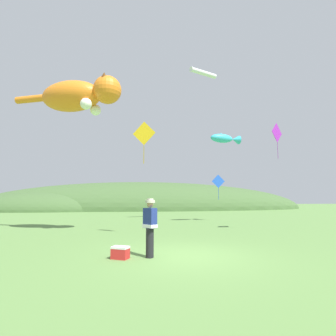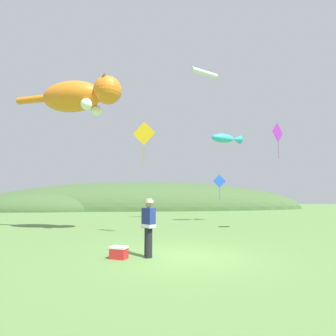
{
  "view_description": "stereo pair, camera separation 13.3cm",
  "coord_description": "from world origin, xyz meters",
  "px_view_note": "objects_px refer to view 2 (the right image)",
  "views": [
    {
      "loc": [
        -1.58,
        -8.23,
        1.81
      ],
      "look_at": [
        0.0,
        4.0,
        3.19
      ],
      "focal_mm": 28.0,
      "sensor_mm": 36.0,
      "label": 1
    },
    {
      "loc": [
        -1.45,
        -8.25,
        1.81
      ],
      "look_at": [
        0.0,
        4.0,
        3.19
      ],
      "focal_mm": 28.0,
      "sensor_mm": 36.0,
      "label": 2
    }
  ],
  "objects_px": {
    "kite_diamond_gold": "(144,134)",
    "picnic_cooler": "(119,252)",
    "festival_attendant": "(148,225)",
    "kite_giant_cat": "(79,96)",
    "kite_fish_windsock": "(226,138)",
    "kite_diamond_blue": "(219,182)",
    "kite_diamond_violet": "(278,133)",
    "kite_spool": "(123,251)",
    "kite_tube_streamer": "(204,73)"
  },
  "relations": [
    {
      "from": "festival_attendant",
      "to": "picnic_cooler",
      "type": "distance_m",
      "value": 1.17
    },
    {
      "from": "festival_attendant",
      "to": "kite_spool",
      "type": "bearing_deg",
      "value": 146.01
    },
    {
      "from": "festival_attendant",
      "to": "kite_diamond_gold",
      "type": "relative_size",
      "value": 0.86
    },
    {
      "from": "kite_diamond_blue",
      "to": "kite_tube_streamer",
      "type": "bearing_deg",
      "value": -156.18
    },
    {
      "from": "kite_diamond_blue",
      "to": "kite_giant_cat",
      "type": "bearing_deg",
      "value": -148.96
    },
    {
      "from": "kite_diamond_violet",
      "to": "kite_spool",
      "type": "bearing_deg",
      "value": -151.0
    },
    {
      "from": "kite_fish_windsock",
      "to": "kite_diamond_blue",
      "type": "bearing_deg",
      "value": 94.55
    },
    {
      "from": "picnic_cooler",
      "to": "kite_diamond_gold",
      "type": "relative_size",
      "value": 0.28
    },
    {
      "from": "festival_attendant",
      "to": "kite_tube_streamer",
      "type": "height_order",
      "value": "kite_tube_streamer"
    },
    {
      "from": "festival_attendant",
      "to": "kite_tube_streamer",
      "type": "xyz_separation_m",
      "value": [
        4.74,
        10.91,
        10.57
      ]
    },
    {
      "from": "kite_diamond_violet",
      "to": "festival_attendant",
      "type": "bearing_deg",
      "value": -145.46
    },
    {
      "from": "picnic_cooler",
      "to": "kite_fish_windsock",
      "type": "relative_size",
      "value": 0.23
    },
    {
      "from": "kite_giant_cat",
      "to": "kite_fish_windsock",
      "type": "height_order",
      "value": "kite_giant_cat"
    },
    {
      "from": "festival_attendant",
      "to": "kite_diamond_gold",
      "type": "xyz_separation_m",
      "value": [
        -0.06,
        4.32,
        3.92
      ]
    },
    {
      "from": "kite_spool",
      "to": "kite_diamond_violet",
      "type": "bearing_deg",
      "value": 29.0
    },
    {
      "from": "kite_diamond_violet",
      "to": "kite_diamond_gold",
      "type": "distance_m",
      "value": 7.28
    },
    {
      "from": "kite_tube_streamer",
      "to": "kite_giant_cat",
      "type": "bearing_deg",
      "value": -147.96
    },
    {
      "from": "kite_diamond_gold",
      "to": "kite_diamond_blue",
      "type": "xyz_separation_m",
      "value": [
        6.02,
        7.13,
        -1.85
      ]
    },
    {
      "from": "kite_diamond_violet",
      "to": "kite_diamond_blue",
      "type": "xyz_separation_m",
      "value": [
        -1.22,
        6.5,
        -2.27
      ]
    },
    {
      "from": "kite_diamond_violet",
      "to": "kite_diamond_blue",
      "type": "relative_size",
      "value": 1.02
    },
    {
      "from": "kite_tube_streamer",
      "to": "picnic_cooler",
      "type": "bearing_deg",
      "value": -117.15
    },
    {
      "from": "kite_spool",
      "to": "picnic_cooler",
      "type": "xyz_separation_m",
      "value": [
        -0.09,
        -0.57,
        0.07
      ]
    },
    {
      "from": "kite_diamond_gold",
      "to": "kite_spool",
      "type": "bearing_deg",
      "value": -100.86
    },
    {
      "from": "kite_tube_streamer",
      "to": "kite_diamond_blue",
      "type": "bearing_deg",
      "value": 23.82
    },
    {
      "from": "kite_diamond_violet",
      "to": "kite_diamond_blue",
      "type": "height_order",
      "value": "kite_diamond_violet"
    },
    {
      "from": "kite_spool",
      "to": "kite_diamond_violet",
      "type": "height_order",
      "value": "kite_diamond_violet"
    },
    {
      "from": "kite_diamond_gold",
      "to": "kite_diamond_blue",
      "type": "relative_size",
      "value": 1.07
    },
    {
      "from": "kite_tube_streamer",
      "to": "kite_diamond_violet",
      "type": "xyz_separation_m",
      "value": [
        2.45,
        -5.96,
        -6.23
      ]
    },
    {
      "from": "kite_diamond_blue",
      "to": "picnic_cooler",
      "type": "bearing_deg",
      "value": -120.77
    },
    {
      "from": "kite_diamond_violet",
      "to": "kite_diamond_gold",
      "type": "xyz_separation_m",
      "value": [
        -7.24,
        -0.62,
        -0.42
      ]
    },
    {
      "from": "festival_attendant",
      "to": "kite_diamond_blue",
      "type": "xyz_separation_m",
      "value": [
        5.96,
        11.45,
        2.07
      ]
    },
    {
      "from": "kite_giant_cat",
      "to": "kite_fish_windsock",
      "type": "xyz_separation_m",
      "value": [
        9.56,
        4.3,
        -1.07
      ]
    },
    {
      "from": "kite_tube_streamer",
      "to": "festival_attendant",
      "type": "bearing_deg",
      "value": -113.48
    },
    {
      "from": "kite_tube_streamer",
      "to": "kite_diamond_gold",
      "type": "xyz_separation_m",
      "value": [
        -4.8,
        -6.58,
        -6.65
      ]
    },
    {
      "from": "kite_spool",
      "to": "picnic_cooler",
      "type": "distance_m",
      "value": 0.58
    },
    {
      "from": "kite_fish_windsock",
      "to": "kite_tube_streamer",
      "type": "height_order",
      "value": "kite_tube_streamer"
    },
    {
      "from": "kite_giant_cat",
      "to": "kite_diamond_blue",
      "type": "bearing_deg",
      "value": 31.04
    },
    {
      "from": "kite_diamond_violet",
      "to": "kite_tube_streamer",
      "type": "bearing_deg",
      "value": 112.32
    },
    {
      "from": "kite_diamond_gold",
      "to": "picnic_cooler",
      "type": "bearing_deg",
      "value": -100.62
    },
    {
      "from": "festival_attendant",
      "to": "kite_diamond_violet",
      "type": "xyz_separation_m",
      "value": [
        7.19,
        4.95,
        4.34
      ]
    },
    {
      "from": "kite_fish_windsock",
      "to": "kite_diamond_gold",
      "type": "height_order",
      "value": "kite_fish_windsock"
    },
    {
      "from": "festival_attendant",
      "to": "picnic_cooler",
      "type": "xyz_separation_m",
      "value": [
        -0.87,
        -0.04,
        -0.77
      ]
    },
    {
      "from": "kite_fish_windsock",
      "to": "picnic_cooler",
      "type": "bearing_deg",
      "value": -124.52
    },
    {
      "from": "kite_diamond_blue",
      "to": "kite_diamond_gold",
      "type": "bearing_deg",
      "value": -130.2
    },
    {
      "from": "kite_diamond_gold",
      "to": "kite_giant_cat",
      "type": "bearing_deg",
      "value": 157.19
    },
    {
      "from": "festival_attendant",
      "to": "kite_fish_windsock",
      "type": "height_order",
      "value": "kite_fish_windsock"
    },
    {
      "from": "festival_attendant",
      "to": "kite_giant_cat",
      "type": "height_order",
      "value": "kite_giant_cat"
    },
    {
      "from": "kite_spool",
      "to": "kite_giant_cat",
      "type": "xyz_separation_m",
      "value": [
        -2.7,
        5.23,
        7.06
      ]
    },
    {
      "from": "kite_tube_streamer",
      "to": "kite_diamond_gold",
      "type": "height_order",
      "value": "kite_tube_streamer"
    },
    {
      "from": "picnic_cooler",
      "to": "kite_diamond_violet",
      "type": "bearing_deg",
      "value": 31.73
    }
  ]
}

